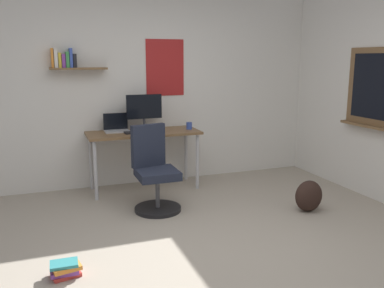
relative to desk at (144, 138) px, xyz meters
name	(u,v)px	position (x,y,z in m)	size (l,w,h in m)	color
ground_plane	(215,258)	(0.10, -2.09, -0.67)	(5.20, 5.20, 0.00)	#9E9384
wall_back	(143,87)	(0.09, 0.36, 0.63)	(5.00, 0.30, 2.60)	silver
desk	(144,138)	(0.00, 0.00, 0.00)	(1.42, 0.57, 0.76)	brown
office_chair	(155,174)	(-0.07, -0.76, -0.27)	(0.52, 0.53, 0.95)	black
laptop	(116,127)	(-0.32, 0.14, 0.14)	(0.31, 0.21, 0.23)	#ADAFB5
monitor_primary	(144,110)	(0.04, 0.09, 0.35)	(0.46, 0.17, 0.46)	#38383D
keyboard	(139,132)	(-0.07, -0.07, 0.09)	(0.37, 0.13, 0.02)	black
computer_mouse	(161,130)	(0.21, -0.07, 0.10)	(0.10, 0.06, 0.03)	#262628
coffee_mug	(189,126)	(0.61, -0.02, 0.13)	(0.08, 0.08, 0.09)	#334CA5
backpack	(309,196)	(1.52, -1.41, -0.50)	(0.32, 0.22, 0.35)	black
book_stack_on_floor	(65,269)	(-1.11, -1.96, -0.61)	(0.24, 0.21, 0.12)	#C63833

